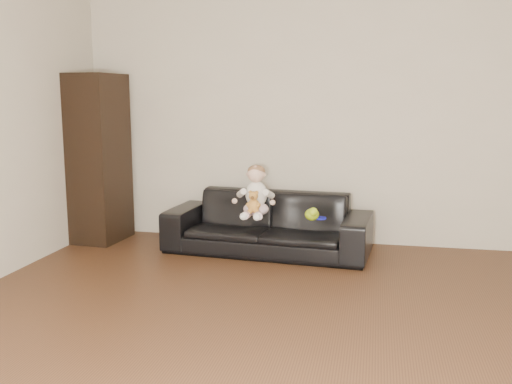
% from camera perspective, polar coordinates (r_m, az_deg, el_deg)
% --- Properties ---
extents(floor, '(5.50, 5.50, 0.00)m').
position_cam_1_polar(floor, '(3.22, 3.31, -17.18)').
color(floor, '#482B19').
rests_on(floor, ground).
extents(wall_back, '(5.00, 0.00, 5.00)m').
position_cam_1_polar(wall_back, '(5.61, 7.74, 8.04)').
color(wall_back, beige).
rests_on(wall_back, ground).
extents(sofa, '(1.93, 0.89, 0.55)m').
position_cam_1_polar(sofa, '(5.31, 1.18, -3.13)').
color(sofa, black).
rests_on(sofa, floor).
extents(cabinet, '(0.45, 0.60, 1.66)m').
position_cam_1_polar(cabinet, '(5.88, -15.40, 3.25)').
color(cabinet, black).
rests_on(cabinet, floor).
extents(shelf_item, '(0.20, 0.26, 0.28)m').
position_cam_1_polar(shelf_item, '(5.84, -15.39, 6.88)').
color(shelf_item, silver).
rests_on(shelf_item, cabinet).
extents(baby, '(0.33, 0.41, 0.47)m').
position_cam_1_polar(baby, '(5.17, -0.03, -0.17)').
color(baby, silver).
rests_on(baby, sofa).
extents(teddy_bear, '(0.12, 0.12, 0.20)m').
position_cam_1_polar(teddy_bear, '(5.04, -0.25, -1.02)').
color(teddy_bear, '#BF8336').
rests_on(teddy_bear, sofa).
extents(toy_green, '(0.18, 0.19, 0.11)m').
position_cam_1_polar(toy_green, '(5.04, 5.61, -2.25)').
color(toy_green, '#A0C617').
rests_on(toy_green, sofa).
extents(toy_rattle, '(0.09, 0.09, 0.08)m').
position_cam_1_polar(toy_rattle, '(5.07, 5.77, -2.37)').
color(toy_rattle, red).
rests_on(toy_rattle, sofa).
extents(toy_blue_disc, '(0.14, 0.14, 0.02)m').
position_cam_1_polar(toy_blue_disc, '(5.12, 6.43, -2.60)').
color(toy_blue_disc, '#1A1ED3').
rests_on(toy_blue_disc, sofa).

